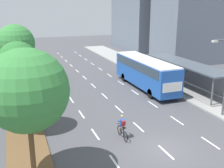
% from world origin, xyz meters
% --- Properties ---
extents(ground_plane, '(140.00, 140.00, 0.00)m').
position_xyz_m(ground_plane, '(0.00, 0.00, 0.00)').
color(ground_plane, '#4C4C51').
extents(median_strip, '(2.60, 52.00, 0.12)m').
position_xyz_m(median_strip, '(-8.30, 20.00, 0.06)').
color(median_strip, brown).
rests_on(median_strip, ground).
extents(sidewalk_right, '(4.50, 52.00, 0.15)m').
position_xyz_m(sidewalk_right, '(9.25, 20.00, 0.07)').
color(sidewalk_right, '#9E9E99').
rests_on(sidewalk_right, ground).
extents(lane_divider_left, '(0.14, 46.30, 0.01)m').
position_xyz_m(lane_divider_left, '(-3.50, 17.65, 0.00)').
color(lane_divider_left, white).
rests_on(lane_divider_left, ground).
extents(lane_divider_center, '(0.14, 46.30, 0.01)m').
position_xyz_m(lane_divider_center, '(0.00, 17.65, 0.00)').
color(lane_divider_center, white).
rests_on(lane_divider_center, ground).
extents(lane_divider_right, '(0.14, 46.30, 0.01)m').
position_xyz_m(lane_divider_right, '(3.50, 17.65, 0.00)').
color(lane_divider_right, white).
rests_on(lane_divider_right, ground).
extents(bus_shelter, '(2.90, 12.81, 2.86)m').
position_xyz_m(bus_shelter, '(9.53, 10.86, 1.87)').
color(bus_shelter, gray).
rests_on(bus_shelter, sidewalk_right).
extents(bus, '(2.54, 11.29, 3.37)m').
position_xyz_m(bus, '(5.25, 12.70, 2.07)').
color(bus, '#2356B2').
rests_on(bus, ground).
extents(cyclist, '(0.46, 1.82, 1.71)m').
position_xyz_m(cyclist, '(-1.87, 2.26, 0.79)').
color(cyclist, black).
rests_on(cyclist, ground).
extents(median_tree_nearest, '(4.25, 4.25, 7.02)m').
position_xyz_m(median_tree_nearest, '(-8.15, -0.41, 5.00)').
color(median_tree_nearest, brown).
rests_on(median_tree_nearest, median_strip).
extents(median_tree_second, '(3.55, 3.55, 5.39)m').
position_xyz_m(median_tree_second, '(-8.14, 5.78, 3.73)').
color(median_tree_second, brown).
rests_on(median_tree_second, median_strip).
extents(median_tree_third, '(3.65, 3.65, 5.89)m').
position_xyz_m(median_tree_third, '(-8.18, 11.97, 4.18)').
color(median_tree_third, brown).
rests_on(median_tree_third, median_strip).
extents(median_tree_fourth, '(4.28, 4.28, 7.02)m').
position_xyz_m(median_tree_fourth, '(-8.16, 18.16, 4.99)').
color(median_tree_fourth, brown).
rests_on(median_tree_fourth, median_strip).
extents(median_tree_fifth, '(2.85, 2.85, 4.74)m').
position_xyz_m(median_tree_fifth, '(-8.32, 24.35, 3.42)').
color(median_tree_fifth, brown).
rests_on(median_tree_fifth, median_strip).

